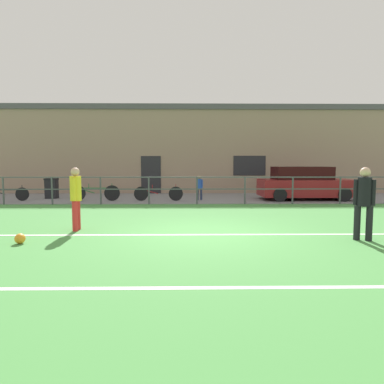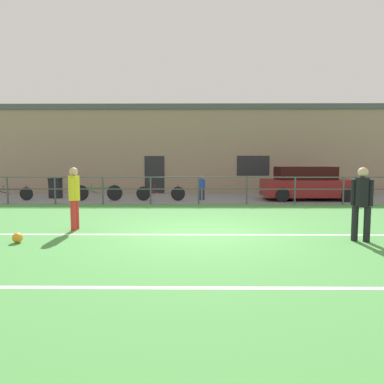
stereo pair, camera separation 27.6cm
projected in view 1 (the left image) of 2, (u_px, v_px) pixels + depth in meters
name	position (u px, v px, depth m)	size (l,w,h in m)	color
ground	(204.00, 234.00, 8.40)	(60.00, 44.00, 0.04)	#478C42
field_line_touchline	(205.00, 235.00, 8.26)	(36.00, 0.11, 0.00)	white
field_line_hash	(218.00, 288.00, 4.74)	(36.00, 0.11, 0.00)	white
pavement_strip	(195.00, 198.00, 16.87)	(48.00, 5.00, 0.02)	slate
perimeter_fence	(197.00, 186.00, 14.31)	(36.07, 0.07, 1.15)	#474C51
clubhouse_facade	(194.00, 150.00, 20.34)	(28.00, 2.56, 4.97)	gray
player_goalkeeper	(364.00, 199.00, 7.58)	(0.41, 0.28, 1.62)	black
player_striker	(76.00, 195.00, 8.73)	(0.28, 0.44, 1.60)	red
soccer_ball_match	(20.00, 239.00, 7.33)	(0.22, 0.22, 0.22)	orange
spectator_child	(199.00, 186.00, 15.79)	(0.31, 0.20, 1.12)	#232D4C
parked_car_red	(304.00, 184.00, 15.99)	(4.22, 1.93, 1.52)	maroon
bicycle_parked_0	(5.00, 194.00, 15.42)	(2.14, 0.04, 0.71)	black
bicycle_parked_1	(95.00, 193.00, 15.42)	(2.23, 0.04, 0.79)	black
bicycle_parked_2	(158.00, 193.00, 15.46)	(2.20, 0.04, 0.74)	black
trash_bin_0	(52.00, 188.00, 16.49)	(0.55, 0.47, 0.97)	black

